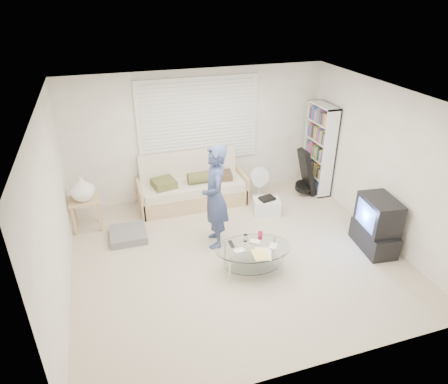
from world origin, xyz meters
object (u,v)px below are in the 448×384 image
object	(u,v)px
coffee_table	(253,252)
bookshelf	(319,149)
futon_sofa	(192,188)
tv_unit	(376,225)

from	to	relation	value
coffee_table	bookshelf	bearing A→B (deg)	43.43
futon_sofa	coffee_table	xyz separation A→B (m)	(0.37, -2.31, 0.01)
coffee_table	futon_sofa	bearing A→B (deg)	99.10
bookshelf	futon_sofa	bearing A→B (deg)	175.03
tv_unit	coffee_table	size ratio (longest dim) A/B	0.74
bookshelf	coffee_table	xyz separation A→B (m)	(-2.21, -2.09, -0.57)
coffee_table	tv_unit	bearing A→B (deg)	-1.25
futon_sofa	tv_unit	bearing A→B (deg)	-43.89
futon_sofa	tv_unit	size ratio (longest dim) A/B	2.28
bookshelf	coffee_table	distance (m)	3.09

